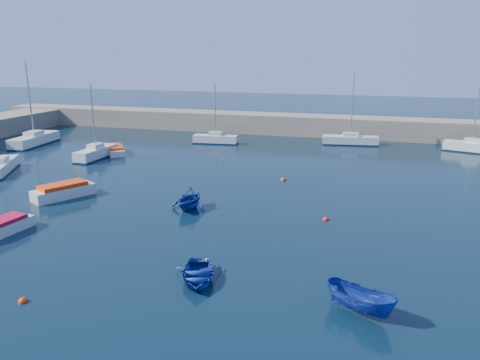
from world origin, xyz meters
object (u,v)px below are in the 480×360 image
(sailboat_3, at_px, (96,153))
(motorboat_2, at_px, (115,150))
(sailboat_6, at_px, (350,140))
(dinghy_right, at_px, (360,300))
(sailboat_2, at_px, (1,166))
(dinghy_center, at_px, (197,274))
(sailboat_7, at_px, (472,147))
(sailboat_5, at_px, (216,139))
(motorboat_1, at_px, (63,191))
(motorboat_0, at_px, (0,227))
(dinghy_left, at_px, (189,198))
(sailboat_4, at_px, (34,140))

(sailboat_3, relative_size, motorboat_2, 1.73)
(sailboat_6, xyz_separation_m, dinghy_right, (2.97, -39.09, 0.06))
(sailboat_2, height_order, dinghy_center, sailboat_2)
(dinghy_right, bearing_deg, motorboat_2, 72.13)
(sailboat_7, distance_m, dinghy_center, 41.81)
(sailboat_5, xyz_separation_m, motorboat_1, (-3.89, -24.37, -0.05))
(motorboat_1, bearing_deg, dinghy_center, -4.49)
(sailboat_3, bearing_deg, motorboat_2, 78.50)
(dinghy_center, bearing_deg, sailboat_2, 131.06)
(sailboat_5, xyz_separation_m, motorboat_0, (-2.82, -31.97, -0.15))
(dinghy_right, bearing_deg, dinghy_left, 74.48)
(motorboat_1, height_order, dinghy_left, dinghy_left)
(sailboat_5, bearing_deg, motorboat_2, 129.32)
(sailboat_6, distance_m, sailboat_7, 13.45)
(sailboat_2, distance_m, dinghy_right, 36.95)
(sailboat_3, distance_m, dinghy_center, 30.53)
(sailboat_7, distance_m, motorboat_1, 43.37)
(dinghy_right, bearing_deg, sailboat_6, 29.91)
(motorboat_0, xyz_separation_m, dinghy_center, (13.96, -2.25, -0.09))
(sailboat_2, bearing_deg, sailboat_4, 89.48)
(motorboat_0, height_order, motorboat_2, motorboat_0)
(dinghy_center, bearing_deg, dinghy_right, -24.72)
(sailboat_5, relative_size, dinghy_center, 2.18)
(sailboat_5, relative_size, sailboat_7, 0.93)
(motorboat_2, distance_m, dinghy_center, 32.22)
(sailboat_2, distance_m, dinghy_left, 21.62)
(sailboat_3, xyz_separation_m, sailboat_4, (-11.44, 4.40, 0.04))
(sailboat_3, xyz_separation_m, sailboat_7, (38.78, 14.96, -0.01))
(motorboat_1, xyz_separation_m, dinghy_center, (15.03, -9.84, -0.18))
(motorboat_2, xyz_separation_m, dinghy_center, (19.84, -25.38, -0.08))
(dinghy_center, relative_size, dinghy_left, 1.09)
(dinghy_center, bearing_deg, sailboat_7, 45.21)
(sailboat_4, bearing_deg, sailboat_2, -68.55)
(sailboat_3, xyz_separation_m, motorboat_2, (0.64, 2.74, -0.19))
(sailboat_5, distance_m, motorboat_0, 32.09)
(sailboat_5, bearing_deg, motorboat_1, 164.83)
(motorboat_2, bearing_deg, sailboat_6, -9.86)
(motorboat_1, bearing_deg, sailboat_3, 141.80)
(motorboat_1, relative_size, dinghy_right, 1.47)
(sailboat_2, bearing_deg, sailboat_6, 9.76)
(sailboat_2, xyz_separation_m, dinghy_right, (33.47, -15.66, 0.06))
(motorboat_0, bearing_deg, sailboat_2, 139.40)
(dinghy_left, bearing_deg, sailboat_5, 111.32)
(sailboat_3, bearing_deg, sailboat_6, 33.40)
(sailboat_7, bearing_deg, sailboat_5, 113.84)
(dinghy_right, bearing_deg, sailboat_5, 54.00)
(sailboat_6, relative_size, motorboat_2, 1.91)
(motorboat_0, relative_size, dinghy_center, 1.28)
(sailboat_6, bearing_deg, dinghy_right, 176.21)
(motorboat_0, relative_size, dinghy_right, 1.31)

